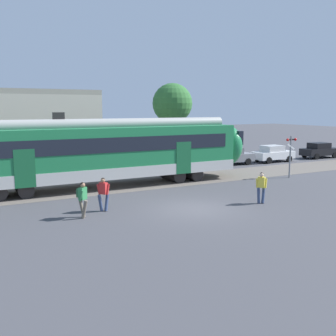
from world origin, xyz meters
The scene contains 10 objects.
ground_plane centered at (0.00, 0.00, 0.00)m, with size 160.00×160.00×0.00m, color #424247.
pedestrian_green centered at (-5.38, 1.07, 0.99)m, with size 0.51×0.71×1.67m.
pedestrian_red centered at (-4.15, 1.73, 0.99)m, with size 0.70×0.51×1.67m.
pedestrian_yellow centered at (3.68, -0.65, 0.99)m, with size 0.71×0.51×1.67m.
parked_car_grey centered at (10.96, 11.61, 0.78)m, with size 4.07×1.89×1.54m.
parked_car_white centered at (15.58, 11.30, 0.78)m, with size 4.00×1.76×1.54m.
parked_car_black centered at (21.76, 11.30, 0.78)m, with size 4.04×1.84×1.54m.
crossing_signal centered at (10.75, 4.38, 2.01)m, with size 0.96×0.21×3.00m.
background_building centered at (-7.20, 16.83, 3.21)m, with size 14.64×5.00×9.20m.
street_tree_right centered at (9.41, 19.62, 5.43)m, with size 4.09×4.09×7.50m.
Camera 1 is at (-10.13, -16.18, 4.98)m, focal length 42.00 mm.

